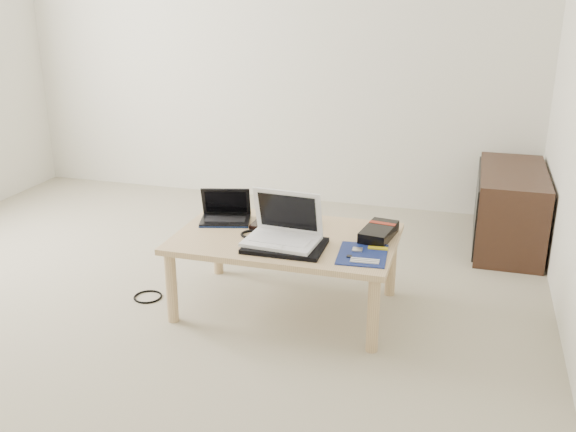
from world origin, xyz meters
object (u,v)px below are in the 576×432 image
(media_cabinet, at_px, (508,208))
(white_laptop, at_px, (283,231))
(gpu_box, at_px, (379,232))
(coffee_table, at_px, (286,245))
(netbook, at_px, (226,214))

(media_cabinet, xyz_separation_m, white_laptop, (-1.10, -1.34, 0.22))
(gpu_box, bearing_deg, coffee_table, -166.94)
(white_laptop, bearing_deg, media_cabinet, 50.72)
(coffee_table, xyz_separation_m, netbook, (-0.37, 0.12, 0.09))
(netbook, bearing_deg, media_cabinet, 36.66)
(coffee_table, relative_size, netbook, 3.68)
(media_cabinet, bearing_deg, gpu_box, -120.70)
(media_cabinet, bearing_deg, white_laptop, -129.28)
(media_cabinet, height_order, white_laptop, white_laptop)
(netbook, bearing_deg, white_laptop, -30.70)
(media_cabinet, distance_m, white_laptop, 1.75)
(coffee_table, height_order, white_laptop, white_laptop)
(netbook, distance_m, white_laptop, 0.46)
(coffee_table, bearing_deg, white_laptop, -79.21)
(media_cabinet, height_order, gpu_box, media_cabinet)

